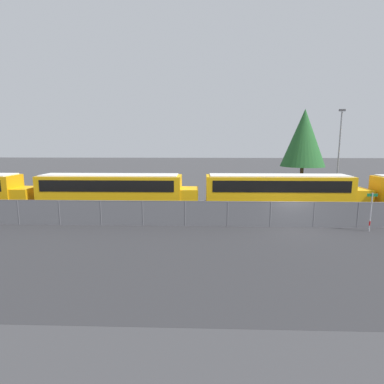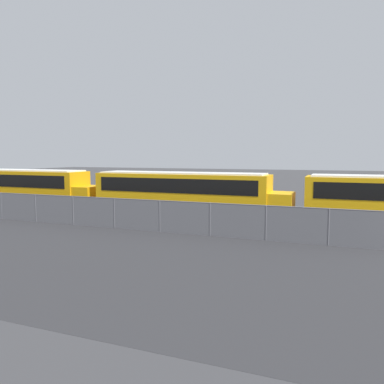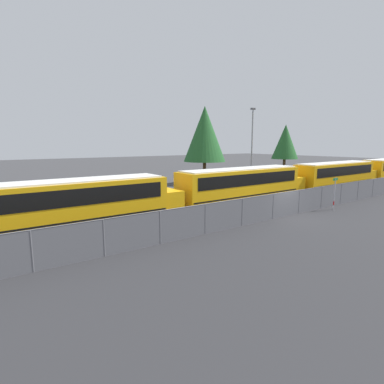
% 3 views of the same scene
% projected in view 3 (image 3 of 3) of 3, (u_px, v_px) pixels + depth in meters
% --- Properties ---
extents(ground_plane, '(200.00, 200.00, 0.00)m').
position_uv_depth(ground_plane, '(286.00, 216.00, 22.12)').
color(ground_plane, '#38383A').
extents(road_strip, '(146.40, 12.00, 0.01)m').
position_uv_depth(road_strip, '(372.00, 236.00, 17.31)').
color(road_strip, '#2B2B2D').
rests_on(road_strip, ground_plane).
extents(fence, '(112.47, 0.07, 1.84)m').
position_uv_depth(fence, '(286.00, 204.00, 21.96)').
color(fence, '#9EA0A5').
rests_on(fence, ground_plane).
extents(school_bus_2, '(13.79, 2.52, 3.24)m').
position_uv_depth(school_bus_2, '(71.00, 203.00, 17.41)').
color(school_bus_2, '#EDA80F').
rests_on(school_bus_2, ground_plane).
extents(school_bus_3, '(13.79, 2.52, 3.24)m').
position_uv_depth(school_bus_3, '(244.00, 183.00, 25.84)').
color(school_bus_3, '#EDA80F').
rests_on(school_bus_3, ground_plane).
extents(school_bus_4, '(13.79, 2.52, 3.24)m').
position_uv_depth(school_bus_4, '(337.00, 174.00, 33.59)').
color(school_bus_4, orange).
rests_on(school_bus_4, ground_plane).
extents(street_sign, '(0.70, 0.09, 2.64)m').
position_uv_depth(street_sign, '(334.00, 193.00, 24.03)').
color(street_sign, '#B7B7BC').
rests_on(street_sign, ground_plane).
extents(light_pole, '(0.60, 0.24, 9.28)m').
position_uv_depth(light_pole, '(252.00, 146.00, 34.53)').
color(light_pole, gray).
rests_on(light_pole, ground_plane).
extents(tree_0, '(4.21, 4.21, 8.31)m').
position_uv_depth(tree_0, '(285.00, 142.00, 48.02)').
color(tree_0, '#51381E').
rests_on(tree_0, ground_plane).
extents(tree_1, '(5.53, 5.53, 10.12)m').
position_uv_depth(tree_1, '(205.00, 134.00, 39.27)').
color(tree_1, '#51381E').
rests_on(tree_1, ground_plane).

